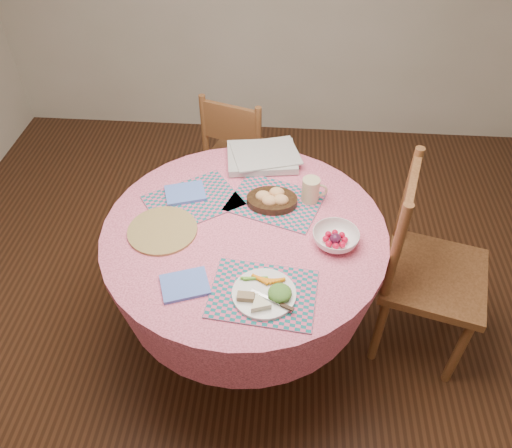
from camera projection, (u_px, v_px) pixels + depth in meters
The scene contains 15 objects.
ground at pixel (247, 329), 2.67m from camera, with size 4.00×4.00×0.00m, color #331C0F.
dining_table at pixel (245, 259), 2.29m from camera, with size 1.24×1.24×0.75m.
chair_right at pixel (424, 266), 2.29m from camera, with size 0.56×0.58×1.02m.
chair_back at pixel (241, 153), 3.06m from camera, with size 0.51×0.50×0.89m.
placemat_front at pixel (263, 294), 1.89m from camera, with size 0.40×0.30×0.01m, color #12666A.
placemat_left at pixel (193, 201), 2.29m from camera, with size 0.40×0.30×0.01m, color #12666A.
placemat_back at pixel (275, 202), 2.28m from camera, with size 0.40×0.30×0.01m, color #12666A.
wicker_trivet at pixel (163, 230), 2.14m from camera, with size 0.30×0.30×0.01m, color olive.
napkin_near at pixel (185, 285), 1.92m from camera, with size 0.18×0.14×0.01m, color #5579DC.
napkin_far at pixel (185, 193), 2.31m from camera, with size 0.18×0.14×0.01m, color #5579DC.
dinner_plate at pixel (266, 293), 1.87m from camera, with size 0.24×0.24×0.05m.
bread_bowl at pixel (272, 199), 2.25m from camera, with size 0.23×0.23×0.08m.
latte_mug at pixel (311, 190), 2.25m from camera, with size 0.12×0.08×0.12m.
fruit_bowl at pixel (335, 238), 2.07m from camera, with size 0.21×0.21×0.06m.
newspaper_stack at pixel (262, 156), 2.50m from camera, with size 0.40×0.33×0.04m.
Camera 1 is at (0.17, -1.55, 2.24)m, focal length 35.00 mm.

